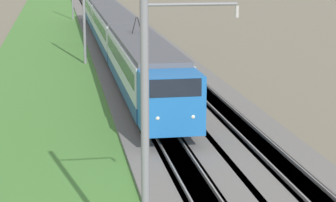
{
  "coord_description": "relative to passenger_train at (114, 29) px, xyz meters",
  "views": [
    {
      "loc": [
        -9.81,
        4.99,
        9.01
      ],
      "look_at": [
        19.72,
        0.0,
        2.21
      ],
      "focal_mm": 70.0,
      "sensor_mm": 36.0,
      "label": 1
    }
  ],
  "objects": [
    {
      "name": "ballast_main",
      "position": [
        1.27,
        0.0,
        -2.2
      ],
      "size": [
        240.0,
        4.4,
        0.3
      ],
      "color": "slate",
      "rests_on": "ground"
    },
    {
      "name": "ballast_adjacent",
      "position": [
        1.27,
        -4.09,
        -2.2
      ],
      "size": [
        240.0,
        4.4,
        0.3
      ],
      "color": "slate",
      "rests_on": "ground"
    },
    {
      "name": "track_main",
      "position": [
        1.27,
        0.0,
        -2.19
      ],
      "size": [
        240.0,
        1.57,
        0.45
      ],
      "color": "#4C4238",
      "rests_on": "ground"
    },
    {
      "name": "track_adjacent",
      "position": [
        1.27,
        -4.09,
        -2.19
      ],
      "size": [
        240.0,
        1.57,
        0.45
      ],
      "color": "#4C4238",
      "rests_on": "ground"
    },
    {
      "name": "grass_verge",
      "position": [
        1.27,
        6.08,
        -2.29
      ],
      "size": [
        240.0,
        8.78,
        0.12
      ],
      "color": "#4C8438",
      "rests_on": "ground"
    },
    {
      "name": "passenger_train",
      "position": [
        0.0,
        0.0,
        0.0
      ],
      "size": [
        61.46,
        2.91,
        5.02
      ],
      "rotation": [
        0.0,
        0.0,
        3.14
      ],
      "color": "blue",
      "rests_on": "ground"
    },
    {
      "name": "catenary_mast_near",
      "position": [
        -42.23,
        2.79,
        2.11
      ],
      "size": [
        0.22,
        2.56,
        8.63
      ],
      "color": "slate",
      "rests_on": "ground"
    },
    {
      "name": "catenary_mast_mid",
      "position": [
        -5.21,
        2.79,
        2.28
      ],
      "size": [
        0.22,
        2.56,
        8.96
      ],
      "color": "slate",
      "rests_on": "ground"
    }
  ]
}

